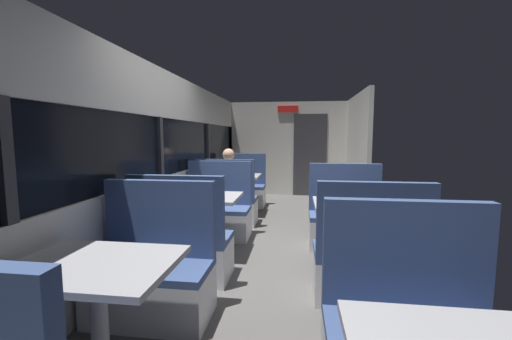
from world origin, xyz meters
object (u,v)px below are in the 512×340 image
at_px(bench_far_window_facing_end, 228,205).
at_px(bench_rear_aisle_facing_end, 368,265).
at_px(dining_table_far_window, 236,180).
at_px(dining_table_rear_aisle, 356,212).
at_px(dining_table_near_window, 97,279).
at_px(bench_near_window_facing_entry, 153,277).
at_px(bench_mid_window_facing_end, 183,248).
at_px(bench_mid_window_facing_entry, 217,215).
at_px(seated_passenger, 228,192).
at_px(dining_table_mid_window, 203,204).
at_px(bench_far_window_facing_entry, 242,190).
at_px(bench_rear_aisle_facing_entry, 345,223).
at_px(coffee_cup_primary, 352,198).

bearing_deg(bench_far_window_facing_end, bench_rear_aisle_facing_end, -51.87).
relative_size(dining_table_far_window, dining_table_rear_aisle, 1.00).
relative_size(bench_far_window_facing_end, dining_table_rear_aisle, 1.22).
height_order(dining_table_near_window, bench_rear_aisle_facing_end, bench_rear_aisle_facing_end).
relative_size(dining_table_near_window, bench_near_window_facing_entry, 0.82).
height_order(bench_near_window_facing_entry, bench_mid_window_facing_end, same).
bearing_deg(dining_table_rear_aisle, bench_mid_window_facing_entry, 153.32).
height_order(bench_rear_aisle_facing_end, seated_passenger, seated_passenger).
relative_size(dining_table_mid_window, seated_passenger, 0.71).
height_order(bench_far_window_facing_entry, seated_passenger, seated_passenger).
relative_size(bench_near_window_facing_entry, bench_far_window_facing_end, 1.00).
bearing_deg(bench_rear_aisle_facing_end, bench_mid_window_facing_entry, 138.23).
relative_size(bench_near_window_facing_entry, bench_mid_window_facing_end, 1.00).
height_order(bench_far_window_facing_entry, bench_rear_aisle_facing_end, same).
relative_size(dining_table_mid_window, bench_far_window_facing_end, 0.82).
distance_m(bench_far_window_facing_entry, seated_passenger, 1.34).
height_order(bench_rear_aisle_facing_end, bench_rear_aisle_facing_entry, same).
bearing_deg(bench_far_window_facing_end, bench_near_window_facing_entry, -90.00).
bearing_deg(bench_near_window_facing_entry, dining_table_rear_aisle, 33.41).
relative_size(bench_far_window_facing_end, coffee_cup_primary, 12.22).
relative_size(bench_mid_window_facing_entry, bench_far_window_facing_end, 1.00).
bearing_deg(bench_mid_window_facing_end, bench_rear_aisle_facing_entry, 33.81).
height_order(dining_table_mid_window, bench_mid_window_facing_entry, bench_mid_window_facing_entry).
relative_size(bench_mid_window_facing_end, bench_mid_window_facing_entry, 1.00).
distance_m(bench_near_window_facing_entry, dining_table_rear_aisle, 2.17).
height_order(bench_near_window_facing_entry, bench_far_window_facing_entry, same).
bearing_deg(bench_rear_aisle_facing_end, bench_far_window_facing_entry, 115.95).
xyz_separation_m(bench_near_window_facing_entry, dining_table_mid_window, (0.00, 1.38, 0.31)).
relative_size(bench_near_window_facing_entry, dining_table_rear_aisle, 1.22).
height_order(bench_mid_window_facing_end, coffee_cup_primary, bench_mid_window_facing_end).
xyz_separation_m(bench_near_window_facing_entry, bench_mid_window_facing_entry, (0.00, 2.08, 0.00)).
relative_size(dining_table_near_window, bench_rear_aisle_facing_end, 0.82).
bearing_deg(dining_table_near_window, bench_near_window_facing_entry, 90.00).
xyz_separation_m(bench_near_window_facing_entry, seated_passenger, (0.00, 2.83, 0.21)).
bearing_deg(bench_rear_aisle_facing_end, seated_passenger, 127.27).
height_order(bench_mid_window_facing_entry, bench_far_window_facing_end, same).
height_order(bench_far_window_facing_end, bench_rear_aisle_facing_entry, same).
bearing_deg(seated_passenger, coffee_cup_primary, -42.26).
bearing_deg(seated_passenger, dining_table_far_window, 90.00).
relative_size(bench_mid_window_facing_entry, coffee_cup_primary, 12.22).
relative_size(dining_table_rear_aisle, bench_rear_aisle_facing_entry, 0.82).
height_order(bench_far_window_facing_end, bench_far_window_facing_entry, same).
distance_m(bench_mid_window_facing_end, coffee_cup_primary, 1.90).
xyz_separation_m(dining_table_near_window, dining_table_mid_window, (0.00, 2.08, 0.00)).
xyz_separation_m(bench_far_window_facing_entry, dining_table_rear_aisle, (1.79, -2.98, 0.31)).
bearing_deg(coffee_cup_primary, dining_table_far_window, 128.32).
xyz_separation_m(bench_near_window_facing_entry, bench_mid_window_facing_end, (0.00, 0.68, 0.00)).
distance_m(bench_mid_window_facing_entry, bench_far_window_facing_entry, 2.08).
height_order(bench_near_window_facing_entry, dining_table_mid_window, bench_near_window_facing_entry).
bearing_deg(bench_far_window_facing_entry, dining_table_mid_window, -90.00).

